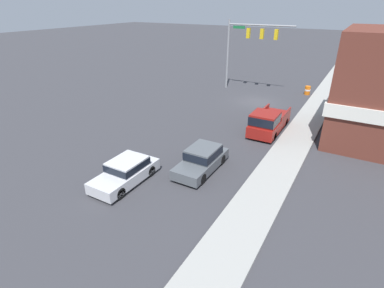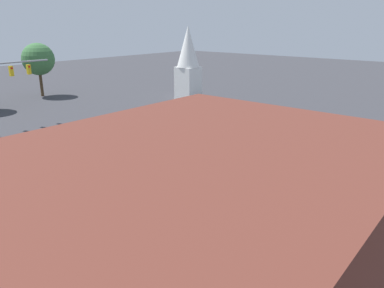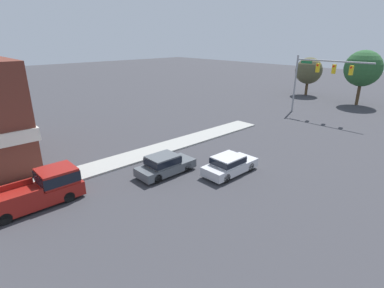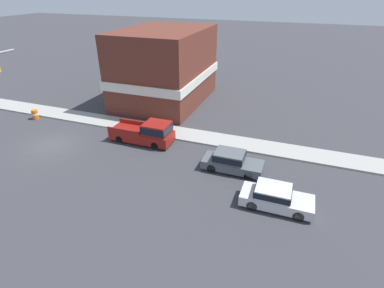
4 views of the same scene
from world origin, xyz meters
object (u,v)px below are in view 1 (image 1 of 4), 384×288
Objects in this scene: car_lead at (202,159)px; car_oncoming at (126,171)px; pickup_truck_parked at (268,122)px; construction_barrel at (307,90)px.

car_oncoming is (3.08, 3.46, -0.03)m from car_lead.
car_oncoming is 12.16m from pickup_truck_parked.
pickup_truck_parked reaches higher than car_lead.
car_lead is 4.54× the size of construction_barrel.
pickup_truck_parked is at bearing 66.61° from car_oncoming.
car_lead is 20.79m from construction_barrel.
pickup_truck_parked is 12.98m from construction_barrel.
car_lead is at bearing 83.52° from construction_barrel.
construction_barrel is at bearing -96.48° from car_lead.
car_lead is at bearing 48.31° from car_oncoming.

